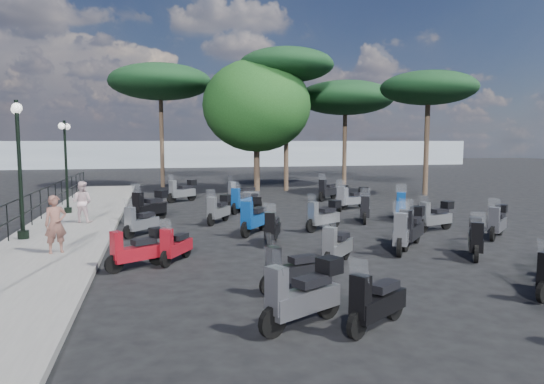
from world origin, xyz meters
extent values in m
plane|color=black|center=(0.00, 0.00, 0.00)|extent=(120.00, 120.00, 0.00)
cube|color=slate|center=(-6.50, 3.00, 0.07)|extent=(3.00, 30.00, 0.15)
cylinder|color=black|center=(-7.80, 0.75, 0.70)|extent=(0.04, 0.04, 1.10)
cylinder|color=black|center=(-7.80, 2.12, 0.70)|extent=(0.04, 0.04, 1.10)
cylinder|color=black|center=(-7.80, 3.48, 0.70)|extent=(0.04, 0.04, 1.10)
cylinder|color=black|center=(-7.80, 4.85, 0.70)|extent=(0.04, 0.04, 1.10)
cylinder|color=black|center=(-7.80, 6.22, 0.70)|extent=(0.04, 0.04, 1.10)
cylinder|color=black|center=(-7.80, 7.59, 0.70)|extent=(0.04, 0.04, 1.10)
cylinder|color=black|center=(-7.80, 8.96, 0.70)|extent=(0.04, 0.04, 1.10)
cylinder|color=black|center=(-7.80, 10.33, 0.70)|extent=(0.04, 0.04, 1.10)
cylinder|color=black|center=(-7.80, 11.69, 0.70)|extent=(0.04, 0.04, 1.10)
cylinder|color=black|center=(-7.80, 13.06, 0.70)|extent=(0.04, 0.04, 1.10)
cylinder|color=black|center=(-7.80, 14.43, 0.70)|extent=(0.04, 0.04, 1.10)
cylinder|color=black|center=(-7.80, 15.80, 0.70)|extent=(0.04, 0.04, 1.10)
cube|color=black|center=(-7.80, 2.80, 1.23)|extent=(0.04, 26.00, 0.04)
cube|color=black|center=(-7.80, 2.80, 0.70)|extent=(0.04, 26.00, 0.04)
cylinder|color=black|center=(-7.47, 1.04, 0.27)|extent=(0.32, 0.32, 0.24)
cylinder|color=black|center=(-7.47, 1.04, 2.18)|extent=(0.11, 0.11, 4.05)
cylinder|color=black|center=(-7.47, 1.04, 4.05)|extent=(0.29, 0.89, 0.04)
sphere|color=white|center=(-7.60, 1.48, 3.95)|extent=(0.28, 0.28, 0.28)
sphere|color=white|center=(-7.35, 0.60, 3.95)|extent=(0.28, 0.28, 0.28)
cylinder|color=black|center=(-7.10, 6.24, 0.26)|extent=(0.29, 0.29, 0.22)
cylinder|color=black|center=(-7.10, 6.24, 1.99)|extent=(0.10, 0.10, 3.68)
cylinder|color=black|center=(-7.10, 6.24, 3.69)|extent=(0.09, 0.83, 0.04)
sphere|color=white|center=(-7.07, 6.65, 3.60)|extent=(0.26, 0.26, 0.26)
sphere|color=white|center=(-7.13, 5.82, 3.60)|extent=(0.26, 0.26, 0.26)
imported|color=brown|center=(-6.15, -1.15, 0.90)|extent=(0.64, 0.54, 1.50)
imported|color=beige|center=(-6.18, 3.69, 0.88)|extent=(0.84, 0.74, 1.47)
cylinder|color=black|center=(-1.89, -7.37, 0.25)|extent=(0.50, 0.33, 0.50)
cylinder|color=black|center=(-0.77, -6.79, 0.25)|extent=(0.50, 0.33, 0.50)
cube|color=#434449|center=(-1.29, -7.05, 0.44)|extent=(1.38, 0.95, 0.36)
cube|color=black|center=(-1.13, -6.97, 0.74)|extent=(0.71, 0.57, 0.15)
cube|color=#434449|center=(-1.82, -7.33, 0.74)|extent=(0.35, 0.39, 0.74)
plane|color=white|center=(-1.87, -7.36, 1.21)|extent=(0.26, 0.39, 0.39)
cube|color=black|center=(-0.76, -6.78, 0.93)|extent=(0.47, 0.46, 0.27)
cylinder|color=black|center=(-3.42, -2.73, 0.21)|extent=(0.29, 0.41, 0.42)
cylinder|color=black|center=(-2.88, -1.82, 0.21)|extent=(0.29, 0.41, 0.42)
cube|color=maroon|center=(-3.13, -2.24, 0.37)|extent=(0.84, 1.14, 0.30)
cube|color=black|center=(-3.05, -2.11, 0.62)|extent=(0.50, 0.59, 0.12)
cube|color=maroon|center=(-3.39, -2.67, 0.62)|extent=(0.33, 0.30, 0.62)
plane|color=white|center=(-3.41, -2.71, 1.02)|extent=(0.32, 0.23, 0.33)
cylinder|color=black|center=(-4.58, -3.00, 0.22)|extent=(0.43, 0.30, 0.44)
cylinder|color=black|center=(-3.62, -2.46, 0.22)|extent=(0.43, 0.30, 0.44)
cube|color=maroon|center=(-4.06, -2.71, 0.39)|extent=(1.20, 0.87, 0.31)
cube|color=black|center=(-3.92, -2.63, 0.65)|extent=(0.62, 0.52, 0.13)
cube|color=maroon|center=(-4.52, -2.97, 0.65)|extent=(0.31, 0.34, 0.65)
plane|color=white|center=(-4.57, -2.99, 1.06)|extent=(0.24, 0.34, 0.34)
cube|color=black|center=(-3.60, -2.45, 0.81)|extent=(0.42, 0.41, 0.24)
cylinder|color=black|center=(-4.47, 0.99, 0.23)|extent=(0.37, 0.40, 0.45)
cylinder|color=black|center=(-3.73, 1.85, 0.23)|extent=(0.37, 0.40, 0.45)
cube|color=#94979E|center=(-4.07, 1.46, 0.40)|extent=(1.05, 1.14, 0.32)
cube|color=black|center=(-3.96, 1.58, 0.66)|extent=(0.59, 0.61, 0.13)
cube|color=#94979E|center=(-4.42, 1.05, 0.66)|extent=(0.35, 0.34, 0.66)
plane|color=white|center=(-4.46, 1.01, 1.09)|extent=(0.32, 0.29, 0.35)
cylinder|color=black|center=(-4.34, 3.68, 0.27)|extent=(0.44, 0.48, 0.54)
cylinder|color=black|center=(-3.46, 4.69, 0.27)|extent=(0.44, 0.48, 0.54)
cube|color=black|center=(-3.86, 4.22, 0.47)|extent=(1.24, 1.34, 0.38)
cube|color=black|center=(-3.74, 4.37, 0.78)|extent=(0.69, 0.73, 0.16)
cube|color=black|center=(-4.28, 3.74, 0.78)|extent=(0.41, 0.41, 0.78)
plane|color=white|center=(-4.33, 3.69, 1.29)|extent=(0.38, 0.35, 0.42)
cube|color=black|center=(-3.44, 4.70, 0.98)|extent=(0.52, 0.52, 0.29)
cylinder|color=black|center=(-2.93, 9.53, 0.26)|extent=(0.48, 0.39, 0.51)
cylinder|color=black|center=(-1.90, 10.28, 0.26)|extent=(0.48, 0.39, 0.51)
cube|color=gray|center=(-2.37, 9.94, 0.45)|extent=(1.33, 1.11, 0.36)
cube|color=black|center=(-2.22, 10.04, 0.74)|extent=(0.70, 0.63, 0.15)
cube|color=gray|center=(-2.86, 9.58, 0.74)|extent=(0.38, 0.40, 0.74)
plane|color=white|center=(-2.91, 9.54, 1.22)|extent=(0.31, 0.38, 0.40)
cube|color=black|center=(-1.88, 10.29, 0.94)|extent=(0.49, 0.49, 0.28)
cylinder|color=black|center=(-0.64, -7.73, 0.23)|extent=(0.43, 0.33, 0.45)
cylinder|color=black|center=(0.31, -7.10, 0.23)|extent=(0.43, 0.33, 0.45)
cube|color=black|center=(-0.13, -7.39, 0.40)|extent=(1.21, 0.95, 0.32)
cube|color=black|center=(0.00, -7.30, 0.66)|extent=(0.63, 0.55, 0.13)
cube|color=black|center=(-0.58, -7.68, 0.66)|extent=(0.33, 0.35, 0.66)
plane|color=white|center=(-0.63, -7.72, 1.09)|extent=(0.26, 0.34, 0.35)
cylinder|color=black|center=(-1.47, -5.39, 0.22)|extent=(0.46, 0.22, 0.45)
cylinder|color=black|center=(-0.40, -5.07, 0.22)|extent=(0.46, 0.22, 0.45)
cube|color=black|center=(-0.89, -5.22, 0.39)|extent=(1.25, 0.65, 0.32)
cube|color=black|center=(-0.74, -5.17, 0.65)|extent=(0.62, 0.43, 0.13)
cube|color=black|center=(-1.40, -5.37, 0.65)|extent=(0.28, 0.33, 0.65)
plane|color=white|center=(-1.45, -5.39, 1.07)|extent=(0.17, 0.36, 0.35)
cylinder|color=black|center=(-0.51, -1.20, 0.23)|extent=(0.26, 0.46, 0.46)
cylinder|color=black|center=(-0.09, -0.13, 0.23)|extent=(0.26, 0.46, 0.46)
cube|color=black|center=(-0.28, -0.62, 0.40)|extent=(0.75, 1.27, 0.32)
cube|color=black|center=(-0.22, -0.47, 0.67)|extent=(0.48, 0.64, 0.13)
cube|color=black|center=(-0.48, -1.13, 0.67)|extent=(0.34, 0.30, 0.67)
plane|color=white|center=(-0.50, -1.18, 1.10)|extent=(0.37, 0.20, 0.35)
cylinder|color=black|center=(-0.91, 0.38, 0.26)|extent=(0.40, 0.49, 0.53)
cylinder|color=black|center=(-0.12, 1.43, 0.26)|extent=(0.40, 0.49, 0.53)
cube|color=navy|center=(-0.48, 0.95, 0.46)|extent=(1.15, 1.36, 0.37)
cube|color=black|center=(-0.37, 1.10, 0.77)|extent=(0.66, 0.72, 0.15)
cube|color=navy|center=(-0.86, 0.45, 0.77)|extent=(0.41, 0.39, 0.77)
plane|color=white|center=(-0.90, 0.40, 1.26)|extent=(0.38, 0.32, 0.41)
cylinder|color=black|center=(-1.74, 2.71, 0.24)|extent=(0.34, 0.45, 0.47)
cylinder|color=black|center=(-1.10, 3.70, 0.24)|extent=(0.34, 0.45, 0.47)
cube|color=gray|center=(-1.39, 3.25, 0.41)|extent=(0.98, 1.26, 0.34)
cube|color=black|center=(-1.30, 3.39, 0.69)|extent=(0.57, 0.66, 0.14)
cube|color=gray|center=(-1.70, 2.78, 0.69)|extent=(0.37, 0.34, 0.69)
plane|color=white|center=(-1.73, 2.73, 1.14)|extent=(0.36, 0.27, 0.37)
cube|color=black|center=(-1.09, 3.72, 0.87)|extent=(0.45, 0.45, 0.26)
cylinder|color=black|center=(-0.15, 6.28, 0.21)|extent=(0.42, 0.27, 0.43)
cylinder|color=black|center=(0.80, 6.77, 0.21)|extent=(0.42, 0.27, 0.43)
cube|color=black|center=(0.36, 6.55, 0.37)|extent=(1.17, 0.80, 0.30)
cube|color=black|center=(0.50, 6.62, 0.62)|extent=(0.60, 0.48, 0.12)
cube|color=black|center=(-0.09, 6.32, 0.62)|extent=(0.30, 0.33, 0.62)
plane|color=white|center=(-0.14, 6.29, 1.02)|extent=(0.22, 0.33, 0.33)
cylinder|color=black|center=(0.29, -3.87, 0.23)|extent=(0.38, 0.41, 0.46)
cylinder|color=black|center=(1.06, -3.01, 0.23)|extent=(0.38, 0.41, 0.46)
cube|color=gray|center=(0.71, -3.40, 0.41)|extent=(1.08, 1.16, 0.33)
cube|color=black|center=(0.82, -3.28, 0.68)|extent=(0.60, 0.63, 0.14)
cube|color=gray|center=(0.34, -3.81, 0.68)|extent=(0.36, 0.35, 0.68)
plane|color=white|center=(0.30, -3.86, 1.11)|extent=(0.32, 0.30, 0.36)
cylinder|color=black|center=(2.99, -2.55, 0.26)|extent=(0.44, 0.46, 0.53)
cylinder|color=black|center=(3.89, -1.59, 0.26)|extent=(0.44, 0.46, 0.53)
cube|color=black|center=(3.48, -2.03, 0.46)|extent=(1.24, 1.29, 0.37)
cube|color=black|center=(3.61, -1.89, 0.77)|extent=(0.69, 0.70, 0.15)
cube|color=black|center=(3.05, -2.48, 0.77)|extent=(0.40, 0.40, 0.77)
plane|color=white|center=(3.01, -2.53, 1.26)|extent=(0.36, 0.35, 0.41)
cube|color=black|center=(3.91, -1.57, 0.96)|extent=(0.51, 0.51, 0.28)
cylinder|color=black|center=(1.36, 0.71, 0.23)|extent=(0.45, 0.31, 0.47)
cylinder|color=black|center=(2.38, 1.28, 0.23)|extent=(0.45, 0.31, 0.47)
cube|color=gray|center=(1.91, 1.02, 0.41)|extent=(1.26, 0.91, 0.33)
cube|color=black|center=(2.06, 1.10, 0.68)|extent=(0.65, 0.54, 0.14)
cube|color=gray|center=(1.43, 0.75, 0.68)|extent=(0.33, 0.36, 0.68)
plane|color=white|center=(1.38, 0.72, 1.12)|extent=(0.25, 0.36, 0.36)
cube|color=black|center=(2.40, 1.29, 0.86)|extent=(0.44, 0.43, 0.25)
cylinder|color=black|center=(-0.51, 5.14, 0.25)|extent=(0.37, 0.47, 0.50)
cylinder|color=black|center=(0.22, 6.16, 0.25)|extent=(0.37, 0.47, 0.50)
cube|color=navy|center=(-0.11, 5.69, 0.44)|extent=(1.07, 1.31, 0.35)
cube|color=black|center=(-0.01, 5.84, 0.73)|extent=(0.62, 0.69, 0.15)
cube|color=navy|center=(-0.46, 5.21, 0.73)|extent=(0.39, 0.37, 0.73)
plane|color=white|center=(-0.49, 5.16, 1.20)|extent=(0.37, 0.30, 0.39)
cylinder|color=black|center=(-0.30, 7.74, 0.26)|extent=(0.54, 0.25, 0.53)
cylinder|color=black|center=(0.96, 8.11, 0.26)|extent=(0.54, 0.25, 0.53)
cube|color=#94979E|center=(0.38, 7.94, 0.46)|extent=(1.47, 0.76, 0.37)
cube|color=black|center=(0.56, 7.99, 0.77)|extent=(0.72, 0.50, 0.15)
cube|color=#94979E|center=(-0.22, 7.76, 0.77)|extent=(0.32, 0.38, 0.77)
plane|color=white|center=(-0.28, 7.75, 1.26)|extent=(0.20, 0.42, 0.41)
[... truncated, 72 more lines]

